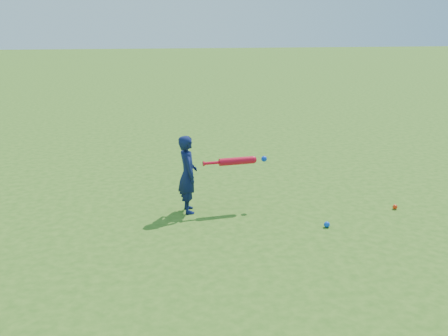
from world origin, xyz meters
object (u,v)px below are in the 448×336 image
Objects in this scene: ground_ball_red at (395,207)px; ground_ball_blue at (327,225)px; bat_swing at (239,161)px; child at (188,174)px.

ground_ball_red is 1.22m from ground_ball_blue.
bat_swing reaches higher than ground_ball_red.
child is at bearing 173.33° from ground_ball_red.
ground_ball_blue is at bearing -48.35° from bat_swing.
ground_ball_blue is at bearing -120.92° from child.
ground_ball_red is 0.07× the size of bat_swing.
ground_ball_blue is 0.08× the size of bat_swing.
ground_ball_red is at bearing -102.17° from child.
ground_ball_blue is (-1.13, -0.47, 0.00)m from ground_ball_red.
ground_ball_blue is at bearing -157.66° from ground_ball_red.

